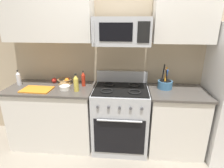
# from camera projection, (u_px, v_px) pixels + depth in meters

# --- Properties ---
(wall_back) EXTENTS (8.00, 0.10, 2.60)m
(wall_back) POSITION_uv_depth(u_px,v_px,m) (122.00, 56.00, 2.79)
(wall_back) COLOR tan
(wall_back) RESTS_ON ground
(counter_left) EXTENTS (1.22, 0.64, 0.91)m
(counter_left) POSITION_uv_depth(u_px,v_px,m) (54.00, 115.00, 2.79)
(counter_left) COLOR silver
(counter_left) RESTS_ON ground
(range_oven) EXTENTS (0.76, 0.68, 1.09)m
(range_oven) POSITION_uv_depth(u_px,v_px,m) (120.00, 117.00, 2.70)
(range_oven) COLOR #B2B5BA
(range_oven) RESTS_ON ground
(counter_right) EXTENTS (0.77, 0.64, 0.91)m
(counter_right) POSITION_uv_depth(u_px,v_px,m) (175.00, 121.00, 2.64)
(counter_right) COLOR silver
(counter_right) RESTS_ON ground
(microwave) EXTENTS (0.71, 0.44, 0.34)m
(microwave) POSITION_uv_depth(u_px,v_px,m) (122.00, 31.00, 2.32)
(microwave) COLOR #B2B5BA
(upper_cabinets_left) EXTENTS (1.21, 0.34, 0.75)m
(upper_cabinets_left) POSITION_uv_depth(u_px,v_px,m) (47.00, 13.00, 2.47)
(upper_cabinets_left) COLOR silver
(upper_cabinets_right) EXTENTS (0.76, 0.34, 0.75)m
(upper_cabinets_right) POSITION_uv_depth(u_px,v_px,m) (185.00, 12.00, 2.32)
(upper_cabinets_right) COLOR silver
(utensil_crock) EXTENTS (0.20, 0.20, 0.34)m
(utensil_crock) POSITION_uv_depth(u_px,v_px,m) (165.00, 84.00, 2.57)
(utensil_crock) COLOR teal
(utensil_crock) RESTS_ON counter_right
(fruit_basket) EXTENTS (0.21, 0.21, 0.09)m
(fruit_basket) POSITION_uv_depth(u_px,v_px,m) (65.00, 81.00, 2.76)
(fruit_basket) COLOR #9E7A4C
(fruit_basket) RESTS_ON counter_left
(apple_loose) EXTENTS (0.08, 0.08, 0.08)m
(apple_loose) POSITION_uv_depth(u_px,v_px,m) (54.00, 80.00, 2.80)
(apple_loose) COLOR red
(apple_loose) RESTS_ON counter_left
(cutting_board) EXTENTS (0.41, 0.28, 0.02)m
(cutting_board) POSITION_uv_depth(u_px,v_px,m) (37.00, 89.00, 2.53)
(cutting_board) COLOR orange
(cutting_board) RESTS_ON counter_left
(bottle_oil) EXTENTS (0.07, 0.07, 0.24)m
(bottle_oil) POSITION_uv_depth(u_px,v_px,m) (76.00, 83.00, 2.46)
(bottle_oil) COLOR gold
(bottle_oil) RESTS_ON counter_left
(bottle_vinegar) EXTENTS (0.06, 0.06, 0.22)m
(bottle_vinegar) POSITION_uv_depth(u_px,v_px,m) (19.00, 78.00, 2.70)
(bottle_vinegar) COLOR silver
(bottle_vinegar) RESTS_ON counter_left
(bottle_hot_sauce) EXTENTS (0.05, 0.05, 0.23)m
(bottle_hot_sauce) POSITION_uv_depth(u_px,v_px,m) (83.00, 79.00, 2.65)
(bottle_hot_sauce) COLOR red
(bottle_hot_sauce) RESTS_ON counter_left
(prep_bowl) EXTENTS (0.15, 0.15, 0.06)m
(prep_bowl) POSITION_uv_depth(u_px,v_px,m) (65.00, 87.00, 2.54)
(prep_bowl) COLOR white
(prep_bowl) RESTS_ON counter_left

